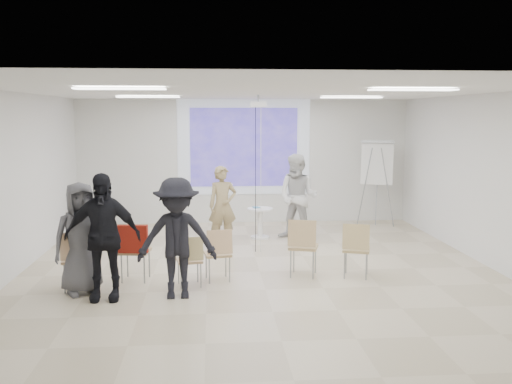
{
  "coord_description": "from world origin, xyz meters",
  "views": [
    {
      "loc": [
        -0.8,
        -9.32,
        2.62
      ],
      "look_at": [
        0.0,
        0.8,
        1.25
      ],
      "focal_mm": 40.0,
      "sensor_mm": 36.0,
      "label": 1
    }
  ],
  "objects": [
    {
      "name": "floor",
      "position": [
        0.0,
        0.0,
        -0.05
      ],
      "size": [
        8.0,
        9.0,
        0.1
      ],
      "primitive_type": "cube",
      "color": "beige",
      "rests_on": "ground"
    },
    {
      "name": "ceiling",
      "position": [
        0.0,
        0.0,
        3.05
      ],
      "size": [
        8.0,
        9.0,
        0.1
      ],
      "primitive_type": "cube",
      "color": "white",
      "rests_on": "wall_back"
    },
    {
      "name": "wall_back",
      "position": [
        0.0,
        4.55,
        1.5
      ],
      "size": [
        8.0,
        0.1,
        3.0
      ],
      "primitive_type": "cube",
      "color": "silver",
      "rests_on": "floor"
    },
    {
      "name": "wall_left",
      "position": [
        -4.05,
        0.0,
        1.5
      ],
      "size": [
        0.1,
        9.0,
        3.0
      ],
      "primitive_type": "cube",
      "color": "silver",
      "rests_on": "floor"
    },
    {
      "name": "wall_right",
      "position": [
        4.05,
        0.0,
        1.5
      ],
      "size": [
        0.1,
        9.0,
        3.0
      ],
      "primitive_type": "cube",
      "color": "silver",
      "rests_on": "floor"
    },
    {
      "name": "projection_halo",
      "position": [
        0.0,
        4.49,
        1.85
      ],
      "size": [
        3.2,
        0.01,
        2.3
      ],
      "primitive_type": "cube",
      "color": "silver",
      "rests_on": "wall_back"
    },
    {
      "name": "projection_image",
      "position": [
        0.0,
        4.47,
        1.85
      ],
      "size": [
        2.6,
        0.01,
        1.9
      ],
      "primitive_type": "cube",
      "color": "#3C30A3",
      "rests_on": "wall_back"
    },
    {
      "name": "pedestal_table",
      "position": [
        0.23,
        2.62,
        0.38
      ],
      "size": [
        0.66,
        0.66,
        0.68
      ],
      "rotation": [
        0.0,
        0.0,
        0.24
      ],
      "color": "white",
      "rests_on": "floor"
    },
    {
      "name": "player_left",
      "position": [
        -0.58,
        2.08,
        0.91
      ],
      "size": [
        0.75,
        0.59,
        1.82
      ],
      "primitive_type": "imported",
      "rotation": [
        0.0,
        0.0,
        0.23
      ],
      "color": "tan",
      "rests_on": "floor"
    },
    {
      "name": "player_right",
      "position": [
        1.02,
        2.47,
        1.0
      ],
      "size": [
        1.22,
        1.14,
        2.01
      ],
      "primitive_type": "imported",
      "rotation": [
        0.0,
        0.0,
        -0.49
      ],
      "color": "silver",
      "rests_on": "floor"
    },
    {
      "name": "controller_left",
      "position": [
        -0.4,
        2.33,
        1.2
      ],
      "size": [
        0.07,
        0.13,
        0.04
      ],
      "primitive_type": "cube",
      "rotation": [
        0.0,
        0.0,
        0.23
      ],
      "color": "white",
      "rests_on": "player_left"
    },
    {
      "name": "controller_right",
      "position": [
        0.84,
        2.72,
        1.36
      ],
      "size": [
        0.1,
        0.13,
        0.04
      ],
      "primitive_type": "cube",
      "rotation": [
        0.0,
        0.0,
        -0.49
      ],
      "color": "silver",
      "rests_on": "player_right"
    },
    {
      "name": "chair_far_left",
      "position": [
        -2.83,
        -0.83,
        0.54
      ],
      "size": [
        0.5,
        0.52,
        0.92
      ],
      "rotation": [
        0.0,
        0.0,
        0.16
      ],
      "color": "tan",
      "rests_on": "floor"
    },
    {
      "name": "chair_left_mid",
      "position": [
        -2.03,
        -0.42,
        0.56
      ],
      "size": [
        0.49,
        0.52,
        0.95
      ],
      "rotation": [
        0.0,
        0.0,
        -0.11
      ],
      "color": "tan",
      "rests_on": "floor"
    },
    {
      "name": "chair_left_inner",
      "position": [
        -1.14,
        -0.78,
        0.47
      ],
      "size": [
        0.44,
        0.46,
        0.8
      ],
      "rotation": [
        0.0,
        0.0,
        0.18
      ],
      "color": "tan",
      "rests_on": "floor"
    },
    {
      "name": "chair_center",
      "position": [
        -0.7,
        -0.52,
        0.51
      ],
      "size": [
        0.46,
        0.49,
        0.86
      ],
      "rotation": [
        0.0,
        0.0,
        0.16
      ],
      "color": "tan",
      "rests_on": "floor"
    },
    {
      "name": "chair_right_inner",
      "position": [
        0.67,
        -0.37,
        0.57
      ],
      "size": [
        0.57,
        0.59,
        0.96
      ],
      "rotation": [
        0.0,
        0.0,
        -0.28
      ],
      "color": "tan",
      "rests_on": "floor"
    },
    {
      "name": "chair_right_far",
      "position": [
        1.52,
        -0.5,
        0.54
      ],
      "size": [
        0.54,
        0.56,
        0.91
      ],
      "rotation": [
        0.0,
        0.0,
        -0.3
      ],
      "color": "tan",
      "rests_on": "floor"
    },
    {
      "name": "red_jacket",
      "position": [
        -2.02,
        -0.55,
        0.72
      ],
      "size": [
        0.46,
        0.16,
        0.44
      ],
      "primitive_type": "cube",
      "rotation": [
        0.0,
        0.0,
        -0.11
      ],
      "color": "maroon",
      "rests_on": "chair_left_mid"
    },
    {
      "name": "laptop",
      "position": [
        -1.15,
        -0.69,
        0.43
      ],
      "size": [
        0.33,
        0.26,
        0.02
      ],
      "primitive_type": "imported",
      "rotation": [
        0.0,
        0.0,
        3.32
      ],
      "color": "black",
      "rests_on": "chair_left_inner"
    },
    {
      "name": "audience_left",
      "position": [
        -2.35,
        -1.26,
        1.05
      ],
      "size": [
        1.23,
        0.75,
        2.09
      ],
      "primitive_type": "imported",
      "rotation": [
        0.0,
        0.0,
        -0.02
      ],
      "color": "black",
      "rests_on": "floor"
    },
    {
      "name": "audience_mid",
      "position": [
        -1.3,
        -1.26,
        0.99
      ],
      "size": [
        1.31,
        0.76,
        1.98
      ],
      "primitive_type": "imported",
      "rotation": [
        0.0,
        0.0,
        0.05
      ],
      "color": "black",
      "rests_on": "floor"
    },
    {
      "name": "audience_outer",
      "position": [
        -2.72,
        -0.95,
        0.93
      ],
      "size": [
        1.08,
        0.93,
        1.86
      ],
      "primitive_type": "imported",
      "rotation": [
        0.0,
        0.0,
        0.45
      ],
      "color": "#57565B",
      "rests_on": "floor"
    },
    {
      "name": "flipchart_easel",
      "position": [
        3.09,
        3.74,
        1.5
      ],
      "size": [
        0.83,
        0.66,
        2.03
      ],
      "rotation": [
        0.0,
        0.0,
        -0.36
      ],
      "color": "gray",
      "rests_on": "floor"
    },
    {
      "name": "av_cart",
      "position": [
        -3.49,
        3.72,
        0.31
      ],
      "size": [
        0.55,
        0.5,
        0.67
      ],
      "rotation": [
        0.0,
        0.0,
        -0.37
      ],
      "color": "black",
      "rests_on": "floor"
    },
    {
      "name": "ceiling_projector",
      "position": [
        0.1,
        1.49,
        2.69
      ],
      "size": [
        0.3,
        0.25,
        3.0
      ],
      "color": "white",
      "rests_on": "ceiling"
    },
    {
      "name": "fluor_panel_nw",
      "position": [
        -2.0,
        2.0,
        2.97
      ],
      "size": [
        1.2,
        0.3,
        0.02
      ],
      "primitive_type": "cube",
      "color": "white",
      "rests_on": "ceiling"
    },
    {
      "name": "fluor_panel_ne",
      "position": [
        2.0,
        2.0,
        2.97
      ],
      "size": [
        1.2,
        0.3,
        0.02
      ],
      "primitive_type": "cube",
      "color": "white",
      "rests_on": "ceiling"
    },
    {
      "name": "fluor_panel_sw",
      "position": [
        -2.0,
        -1.5,
        2.97
      ],
      "size": [
        1.2,
        0.3,
        0.02
      ],
      "primitive_type": "cube",
      "color": "white",
      "rests_on": "ceiling"
    },
    {
      "name": "fluor_panel_se",
      "position": [
        2.0,
        -1.5,
        2.97
      ],
      "size": [
        1.2,
        0.3,
        0.02
      ],
      "primitive_type": "cube",
      "color": "white",
      "rests_on": "ceiling"
    }
  ]
}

